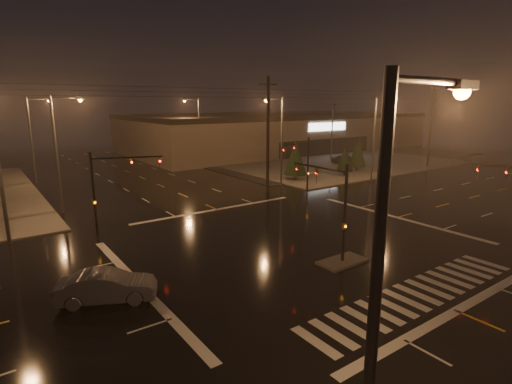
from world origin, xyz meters
The scene contains 24 objects.
ground centered at (0.00, 0.00, 0.00)m, with size 140.00×140.00×0.00m, color black.
sidewalk_ne centered at (30.00, 30.00, 0.06)m, with size 36.00×36.00×0.12m, color #4B4843.
median_island centered at (0.00, -4.00, 0.07)m, with size 3.00×1.60×0.15m, color #4B4843.
crosswalk centered at (0.00, -9.00, 0.01)m, with size 15.00×2.60×0.01m, color beige.
stop_bar_near centered at (0.00, -11.00, 0.01)m, with size 16.00×0.50×0.01m, color beige.
stop_bar_far centered at (0.00, 11.00, 0.01)m, with size 16.00×0.50×0.01m, color beige.
parking_lot centered at (35.00, 28.00, 0.04)m, with size 50.00×24.00×0.08m, color black.
retail_building centered at (35.00, 45.99, 3.84)m, with size 60.20×28.30×7.20m.
signal_mast_median centered at (0.00, -3.07, 3.75)m, with size 0.25×4.59×6.00m.
signal_mast_ne centered at (9.50, 10.14, 3.79)m, with size 4.84×1.86×6.00m.
signal_mast_nw centered at (-9.50, 10.14, 3.79)m, with size 4.84×1.86×6.00m.
streetlight_0 centered at (-11.18, -15.00, 5.80)m, with size 2.77×0.32×10.00m.
streetlight_1 centered at (-11.18, 18.00, 5.80)m, with size 2.77×0.32×10.00m.
streetlight_2 centered at (-11.18, 34.00, 5.80)m, with size 2.77×0.32×10.00m.
streetlight_3 centered at (11.18, 16.00, 5.80)m, with size 2.77×0.32×10.00m.
streetlight_4 centered at (11.18, 36.00, 5.80)m, with size 2.77×0.32×10.00m.
streetlight_6 centered at (22.00, 11.18, 5.80)m, with size 0.32×2.77×10.00m.
utility_pole_1 centered at (8.00, 14.00, 6.13)m, with size 2.20×0.32×12.00m.
utility_pole_2 centered at (38.00, 14.00, 6.13)m, with size 2.20×0.32×12.00m.
conifer_0 centered at (14.89, 17.44, 2.86)m, with size 2.77×2.77×5.03m.
conifer_1 centered at (21.86, 15.74, 2.33)m, with size 2.09×2.09×3.97m.
conifer_2 centered at (26.17, 17.35, 2.63)m, with size 2.48×2.48×4.57m.
car_parked centered at (29.43, 22.29, 0.76)m, with size 1.79×4.46×1.52m, color black.
car_crossing centered at (-12.84, -0.68, 0.76)m, with size 1.61×4.63×1.52m, color slate.
Camera 1 is at (-17.29, -19.27, 9.41)m, focal length 28.00 mm.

